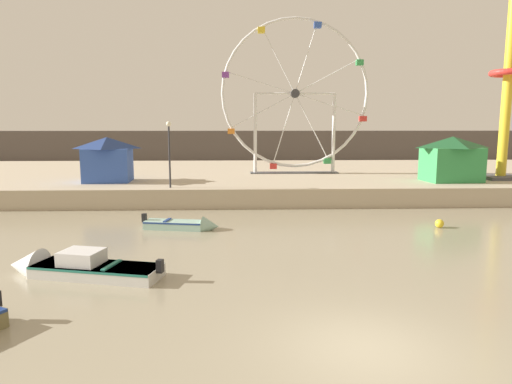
{
  "coord_description": "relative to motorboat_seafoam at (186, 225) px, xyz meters",
  "views": [
    {
      "loc": [
        -2.94,
        -9.94,
        5.22
      ],
      "look_at": [
        -2.17,
        11.28,
        2.08
      ],
      "focal_mm": 31.91,
      "sensor_mm": 36.0,
      "label": 1
    }
  ],
  "objects": [
    {
      "name": "distant_town_skyline",
      "position": [
        5.65,
        42.79,
        1.97
      ],
      "size": [
        140.0,
        3.0,
        4.4
      ],
      "primitive_type": "cube",
      "color": "#564C47",
      "rests_on": "ground_plane"
    },
    {
      "name": "ferris_wheel_white_frame",
      "position": [
        7.25,
        14.91,
        7.3
      ],
      "size": [
        12.01,
        1.2,
        12.49
      ],
      "color": "silver",
      "rests_on": "quay_promenade"
    },
    {
      "name": "carnival_booth_blue_tent",
      "position": [
        -6.55,
        9.72,
        2.65
      ],
      "size": [
        3.62,
        3.18,
        3.13
      ],
      "rotation": [
        0.0,
        0.0,
        0.07
      ],
      "color": "#3356B7",
      "rests_on": "quay_promenade"
    },
    {
      "name": "ground_plane",
      "position": [
        5.65,
        -12.62,
        -0.23
      ],
      "size": [
        240.0,
        240.0,
        0.0
      ],
      "primitive_type": "plane",
      "color": "gray"
    },
    {
      "name": "promenade_lamp_near",
      "position": [
        -1.71,
        6.37,
        3.74
      ],
      "size": [
        0.32,
        0.32,
        4.19
      ],
      "color": "#2D2D33",
      "rests_on": "quay_promenade"
    },
    {
      "name": "motorboat_seafoam",
      "position": [
        0.0,
        0.0,
        0.0
      ],
      "size": [
        4.03,
        1.66,
        1.01
      ],
      "rotation": [
        0.0,
        0.0,
        6.1
      ],
      "color": "#93BCAD",
      "rests_on": "ground_plane"
    },
    {
      "name": "carnival_booth_green_kiosk",
      "position": [
        17.73,
        9.02,
        2.67
      ],
      "size": [
        4.26,
        3.23,
        3.16
      ],
      "rotation": [
        0.0,
        0.0,
        0.09
      ],
      "color": "#33934C",
      "rests_on": "quay_promenade"
    },
    {
      "name": "motorboat_pale_grey",
      "position": [
        -3.27,
        -6.95,
        0.06
      ],
      "size": [
        5.9,
        2.67,
        1.36
      ],
      "rotation": [
        0.0,
        0.0,
        2.9
      ],
      "color": "silver",
      "rests_on": "ground_plane"
    },
    {
      "name": "drop_tower_yellow_tower",
      "position": [
        22.15,
        10.4,
        7.45
      ],
      "size": [
        2.8,
        2.8,
        14.35
      ],
      "color": "gold",
      "rests_on": "quay_promenade"
    },
    {
      "name": "mooring_buoy_orange",
      "position": [
        12.95,
        -0.12,
        -0.01
      ],
      "size": [
        0.44,
        0.44,
        0.44
      ],
      "primitive_type": "sphere",
      "color": "yellow",
      "rests_on": "ground_plane"
    },
    {
      "name": "quay_promenade",
      "position": [
        5.65,
        17.0,
        0.4
      ],
      "size": [
        110.0,
        23.28,
        1.25
      ],
      "primitive_type": "cube",
      "color": "#B7A88E",
      "rests_on": "ground_plane"
    }
  ]
}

